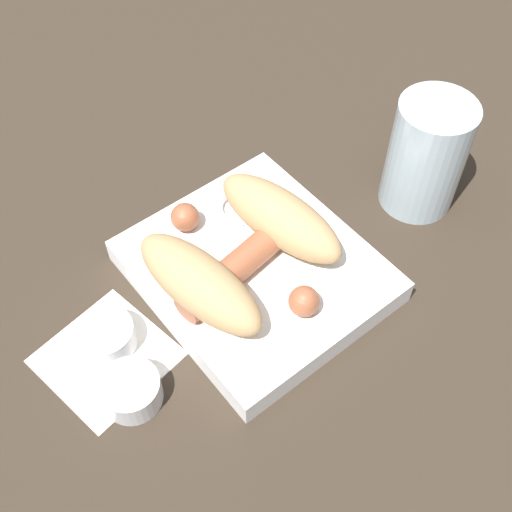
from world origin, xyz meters
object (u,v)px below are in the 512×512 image
at_px(sausage, 240,258).
at_px(drink_glass, 426,156).
at_px(food_tray, 256,271).
at_px(bread_roll, 242,249).
at_px(condiment_cup_far, 131,391).
at_px(condiment_cup_near, 107,338).

height_order(sausage, drink_glass, drink_glass).
height_order(food_tray, bread_roll, bread_roll).
xyz_separation_m(food_tray, bread_roll, (0.01, 0.01, 0.04)).
xyz_separation_m(bread_roll, condiment_cup_far, (-0.04, 0.15, -0.04)).
xyz_separation_m(condiment_cup_far, drink_glass, (0.01, -0.36, 0.05)).
bearing_deg(drink_glass, condiment_cup_far, 91.36).
xyz_separation_m(food_tray, condiment_cup_near, (0.03, 0.15, -0.00)).
height_order(food_tray, drink_glass, drink_glass).
xyz_separation_m(food_tray, sausage, (0.00, 0.02, 0.03)).
bearing_deg(condiment_cup_far, drink_glass, -88.64).
relative_size(food_tray, bread_roll, 1.25).
distance_m(sausage, condiment_cup_near, 0.14).
height_order(condiment_cup_near, drink_glass, drink_glass).
xyz_separation_m(bread_roll, condiment_cup_near, (0.02, 0.14, -0.04)).
relative_size(bread_roll, sausage, 1.02).
relative_size(food_tray, drink_glass, 1.79).
distance_m(food_tray, condiment_cup_far, 0.16).
relative_size(bread_roll, condiment_cup_near, 3.41).
bearing_deg(bread_roll, condiment_cup_near, 81.30).
bearing_deg(food_tray, bread_roll, 63.58).
distance_m(bread_roll, sausage, 0.01).
bearing_deg(sausage, food_tray, -107.64).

